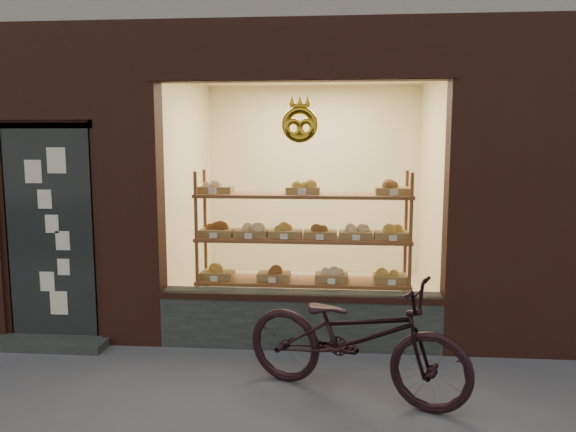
{
  "coord_description": "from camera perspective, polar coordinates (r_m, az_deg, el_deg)",
  "views": [
    {
      "loc": [
        0.79,
        -3.14,
        2.01
      ],
      "look_at": [
        0.34,
        2.0,
        1.31
      ],
      "focal_mm": 35.0,
      "sensor_mm": 36.0,
      "label": 1
    }
  ],
  "objects": [
    {
      "name": "display_shelf",
      "position": [
        5.82,
        1.51,
        -3.75
      ],
      "size": [
        2.2,
        0.45,
        1.7
      ],
      "color": "brown",
      "rests_on": "ground"
    },
    {
      "name": "bicycle",
      "position": [
        4.52,
        6.76,
        -12.07
      ],
      "size": [
        1.94,
        1.28,
        0.96
      ],
      "primitive_type": "imported",
      "rotation": [
        0.0,
        0.0,
        1.19
      ],
      "color": "black",
      "rests_on": "ground"
    }
  ]
}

